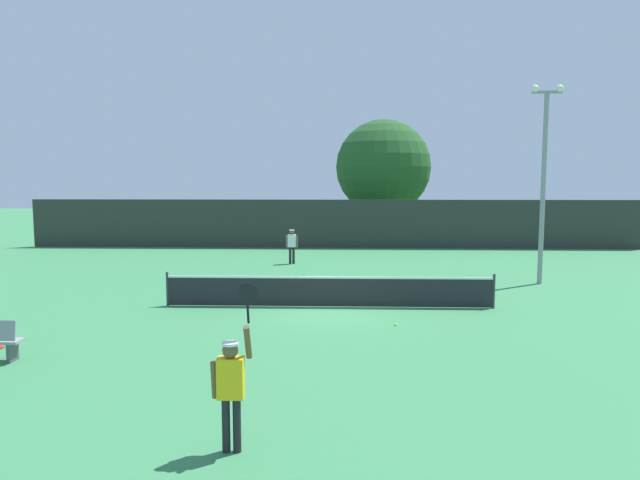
{
  "coord_description": "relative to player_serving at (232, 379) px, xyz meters",
  "views": [
    {
      "loc": [
        0.35,
        -17.44,
        3.95
      ],
      "look_at": [
        -0.37,
        2.48,
        1.84
      ],
      "focal_mm": 31.96,
      "sensor_mm": 36.0,
      "label": 1
    }
  ],
  "objects": [
    {
      "name": "player_receiving",
      "position": [
        -0.72,
        18.66,
        -0.1
      ],
      "size": [
        0.57,
        0.24,
        1.61
      ],
      "rotation": [
        0.0,
        0.0,
        3.14
      ],
      "color": "white",
      "rests_on": "ground"
    },
    {
      "name": "parked_car_near",
      "position": [
        -6.45,
        32.92,
        -0.31
      ],
      "size": [
        2.13,
        4.3,
        1.69
      ],
      "rotation": [
        0.0,
        0.0,
        0.05
      ],
      "color": "red",
      "rests_on": "ground"
    },
    {
      "name": "parked_car_mid",
      "position": [
        3.43,
        31.01,
        -0.31
      ],
      "size": [
        2.15,
        4.31,
        1.69
      ],
      "rotation": [
        0.0,
        0.0,
        -0.06
      ],
      "color": "red",
      "rests_on": "ground"
    },
    {
      "name": "ground_plane",
      "position": [
        1.21,
        9.55,
        -1.08
      ],
      "size": [
        120.0,
        120.0,
        0.0
      ],
      "primitive_type": "plane",
      "color": "#387F4C"
    },
    {
      "name": "tennis_net",
      "position": [
        1.21,
        9.55,
        -0.57
      ],
      "size": [
        10.25,
        0.08,
        1.07
      ],
      "color": "#232328",
      "rests_on": "ground"
    },
    {
      "name": "player_serving",
      "position": [
        0.0,
        0.0,
        0.0
      ],
      "size": [
        0.67,
        0.39,
        2.48
      ],
      "color": "yellow",
      "rests_on": "ground"
    },
    {
      "name": "tennis_ball",
      "position": [
        3.07,
        7.31,
        -1.05
      ],
      "size": [
        0.07,
        0.07,
        0.07
      ],
      "primitive_type": "sphere",
      "color": "#CCE033",
      "rests_on": "ground"
    },
    {
      "name": "perimeter_fence",
      "position": [
        1.21,
        25.07,
        0.32
      ],
      "size": [
        35.61,
        0.12,
        2.81
      ],
      "primitive_type": "cube",
      "color": "#2D332D",
      "rests_on": "ground"
    },
    {
      "name": "parked_car_far",
      "position": [
        11.45,
        32.58,
        -0.31
      ],
      "size": [
        2.5,
        4.43,
        1.69
      ],
      "rotation": [
        0.0,
        0.0,
        0.15
      ],
      "color": "red",
      "rests_on": "ground"
    },
    {
      "name": "light_pole",
      "position": [
        9.18,
        13.85,
        3.19
      ],
      "size": [
        1.18,
        0.28,
        7.45
      ],
      "color": "gray",
      "rests_on": "ground"
    },
    {
      "name": "large_tree",
      "position": [
        4.45,
        30.94,
        3.71
      ],
      "size": [
        6.39,
        6.39,
        8.0
      ],
      "color": "brown",
      "rests_on": "ground"
    }
  ]
}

